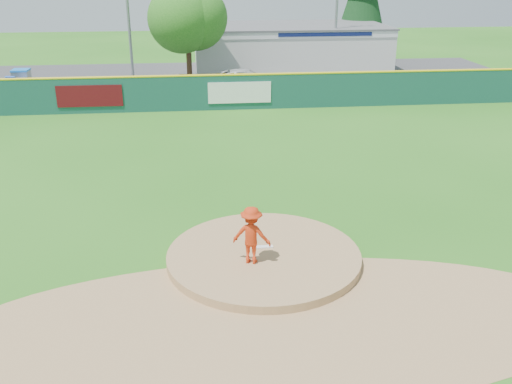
{
  "coord_description": "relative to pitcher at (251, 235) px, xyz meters",
  "views": [
    {
      "loc": [
        -1.8,
        -14.22,
        7.88
      ],
      "look_at": [
        0.0,
        2.0,
        1.3
      ],
      "focal_mm": 40.0,
      "sensor_mm": 36.0,
      "label": 1
    }
  ],
  "objects": [
    {
      "name": "deciduous_tree",
      "position": [
        -1.6,
        25.49,
        3.49
      ],
      "size": [
        5.6,
        5.6,
        7.36
      ],
      "color": "#382314",
      "rests_on": "ground"
    },
    {
      "name": "fence_banners",
      "position": [
        -2.96,
        18.41,
        -0.06
      ],
      "size": [
        11.97,
        0.04,
        1.2
      ],
      "color": "#580C12",
      "rests_on": "ground"
    },
    {
      "name": "pitching_rubber",
      "position": [
        0.4,
        0.79,
        -0.79
      ],
      "size": [
        0.6,
        0.15,
        0.04
      ],
      "primitive_type": "cube",
      "color": "white",
      "rests_on": "pitchers_mound"
    },
    {
      "name": "parking_lot",
      "position": [
        0.4,
        27.49,
        -1.05
      ],
      "size": [
        44.0,
        16.0,
        0.02
      ],
      "primitive_type": "cube",
      "color": "#38383A",
      "rests_on": "ground"
    },
    {
      "name": "pool_building_grp",
      "position": [
        6.4,
        32.49,
        0.6
      ],
      "size": [
        15.2,
        8.2,
        3.31
      ],
      "color": "silver",
      "rests_on": "ground"
    },
    {
      "name": "van",
      "position": [
        2.14,
        24.06,
        -0.39
      ],
      "size": [
        4.78,
        2.38,
        1.3
      ],
      "primitive_type": "imported",
      "rotation": [
        0.0,
        0.0,
        1.52
      ],
      "color": "silver",
      "rests_on": "parking_lot"
    },
    {
      "name": "infield_dirt_arc",
      "position": [
        0.4,
        -2.51,
        -1.06
      ],
      "size": [
        15.4,
        15.4,
        0.01
      ],
      "primitive_type": "cylinder",
      "color": "#9E774C",
      "rests_on": "ground"
    },
    {
      "name": "ground",
      "position": [
        0.4,
        0.49,
        -1.06
      ],
      "size": [
        120.0,
        120.0,
        0.0
      ],
      "primitive_type": "plane",
      "color": "#286B19",
      "rests_on": "ground"
    },
    {
      "name": "pitcher",
      "position": [
        0.0,
        0.0,
        0.0
      ],
      "size": [
        1.19,
        0.92,
        1.63
      ],
      "primitive_type": "imported",
      "rotation": [
        0.0,
        0.0,
        2.8
      ],
      "color": "red",
      "rests_on": "pitchers_mound"
    },
    {
      "name": "playground_slide",
      "position": [
        -12.27,
        24.04,
        -0.25
      ],
      "size": [
        1.03,
        2.9,
        1.6
      ],
      "color": "blue",
      "rests_on": "ground"
    },
    {
      "name": "outfield_fence",
      "position": [
        0.4,
        18.49,
        0.03
      ],
      "size": [
        40.0,
        0.14,
        2.07
      ],
      "color": "#164940",
      "rests_on": "ground"
    },
    {
      "name": "pitchers_mound",
      "position": [
        0.4,
        0.49,
        -1.06
      ],
      "size": [
        5.5,
        5.5,
        0.5
      ],
      "primitive_type": "cylinder",
      "color": "#9E774C",
      "rests_on": "ground"
    }
  ]
}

